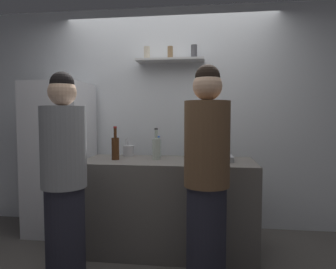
{
  "coord_description": "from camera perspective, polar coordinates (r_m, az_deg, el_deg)",
  "views": [
    {
      "loc": [
        0.45,
        -2.36,
        1.33
      ],
      "look_at": [
        0.08,
        0.51,
        1.14
      ],
      "focal_mm": 32.09,
      "sensor_mm": 36.0,
      "label": 1
    }
  ],
  "objects": [
    {
      "name": "wine_bottle_pale_glass",
      "position": [
        2.95,
        -2.26,
        -2.55
      ],
      "size": [
        0.08,
        0.08,
        0.31
      ],
      "color": "#B2BFB2",
      "rests_on": "counter"
    },
    {
      "name": "water_bottle_plastic",
      "position": [
        3.17,
        -2.0,
        -2.46
      ],
      "size": [
        0.08,
        0.08,
        0.22
      ],
      "color": "silver",
      "rests_on": "counter"
    },
    {
      "name": "counter",
      "position": [
        3.03,
        0.0,
        -13.28
      ],
      "size": [
        1.67,
        0.68,
        0.89
      ],
      "primitive_type": "cube",
      "color": "#66605B",
      "rests_on": "ground"
    },
    {
      "name": "wine_bottle_dark_glass",
      "position": [
        3.13,
        9.0,
        -2.42
      ],
      "size": [
        0.08,
        0.08,
        0.29
      ],
      "color": "black",
      "rests_on": "counter"
    },
    {
      "name": "back_wall_assembly",
      "position": [
        3.64,
        0.33,
        3.24
      ],
      "size": [
        4.8,
        0.32,
        2.6
      ],
      "color": "white",
      "rests_on": "ground"
    },
    {
      "name": "baking_pan",
      "position": [
        2.92,
        8.89,
        -4.48
      ],
      "size": [
        0.34,
        0.24,
        0.05
      ],
      "primitive_type": "cube",
      "color": "gray",
      "rests_on": "counter"
    },
    {
      "name": "utensil_holder",
      "position": [
        3.27,
        -7.5,
        -3.03
      ],
      "size": [
        0.12,
        0.12,
        0.2
      ],
      "color": "#B2B2B7",
      "rests_on": "counter"
    },
    {
      "name": "person_grey_hoodie",
      "position": [
        2.46,
        -19.11,
        -8.52
      ],
      "size": [
        0.34,
        0.34,
        1.66
      ],
      "rotation": [
        0.0,
        0.0,
        1.9
      ],
      "color": "#262633",
      "rests_on": "ground"
    },
    {
      "name": "wine_bottle_green_glass",
      "position": [
        3.12,
        3.97,
        -2.08
      ],
      "size": [
        0.08,
        0.08,
        0.33
      ],
      "color": "#19471E",
      "rests_on": "counter"
    },
    {
      "name": "refrigerator",
      "position": [
        3.65,
        -19.76,
        -4.18
      ],
      "size": [
        0.64,
        0.65,
        1.69
      ],
      "color": "white",
      "rests_on": "ground"
    },
    {
      "name": "person_brown_jacket",
      "position": [
        2.29,
        7.36,
        -8.61
      ],
      "size": [
        0.34,
        0.34,
        1.7
      ],
      "rotation": [
        0.0,
        0.0,
        3.54
      ],
      "color": "#262633",
      "rests_on": "ground"
    },
    {
      "name": "wine_bottle_amber_glass",
      "position": [
        2.99,
        -9.97,
        -2.42
      ],
      "size": [
        0.07,
        0.07,
        0.33
      ],
      "color": "#472814",
      "rests_on": "counter"
    }
  ]
}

